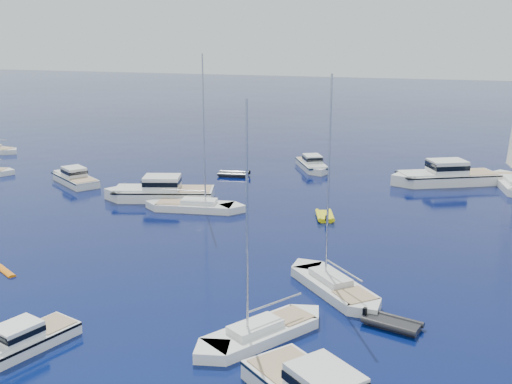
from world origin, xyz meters
TOP-DOWN VIEW (x-y plane):
  - ground at (0.00, 0.00)m, footprint 400.00×400.00m
  - motor_cruiser_near at (-7.47, -4.65)m, footprint 4.49×7.82m
  - motor_cruiser_centre at (-14.08, 25.18)m, footprint 12.35×6.90m
  - motor_cruiser_far_l at (-26.38, 28.43)m, footprint 8.92×7.30m
  - motor_cruiser_distant at (12.93, 40.99)m, footprint 13.33×9.33m
  - motor_cruiser_horizon at (-2.65, 43.67)m, footprint 6.24×8.74m
  - sailboat_fore at (4.33, 0.81)m, footprint 7.09×9.21m
  - sailboat_mid_r at (6.92, 8.34)m, footprint 8.65×8.89m
  - sailboat_centre at (-9.22, 22.78)m, footprint 10.54×4.16m
  - sailboat_sails_r at (20.06, 41.51)m, footprint 5.05×11.99m
  - tender_yellow at (3.05, 23.97)m, footprint 2.69×3.62m
  - tender_grey_near at (11.12, 4.39)m, footprint 3.81×2.76m
  - tender_grey_far at (-10.58, 37.13)m, footprint 4.06×2.65m
  - kayak_orange at (-15.77, 4.38)m, footprint 2.69×1.89m

SIDE VIEW (x-z plane):
  - ground at x=0.00m, z-range 0.00..0.00m
  - motor_cruiser_near at x=-7.47m, z-range -0.98..0.98m
  - motor_cruiser_centre at x=-14.08m, z-range -1.55..1.55m
  - motor_cruiser_far_l at x=-26.38m, z-range -1.17..1.17m
  - motor_cruiser_distant at x=12.93m, z-range -1.70..1.70m
  - motor_cruiser_horizon at x=-2.65m, z-range -1.12..1.12m
  - sailboat_fore at x=4.33m, z-range -6.88..6.88m
  - sailboat_mid_r at x=6.92m, z-range -7.24..7.24m
  - sailboat_centre at x=-9.22m, z-range -7.54..7.54m
  - sailboat_sails_r at x=20.06m, z-range -8.55..8.55m
  - tender_yellow at x=3.05m, z-range -0.47..0.47m
  - tender_grey_near at x=11.12m, z-range -0.47..0.47m
  - tender_grey_far at x=-10.58m, z-range -0.47..0.47m
  - kayak_orange at x=-15.77m, z-range -0.15..0.15m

